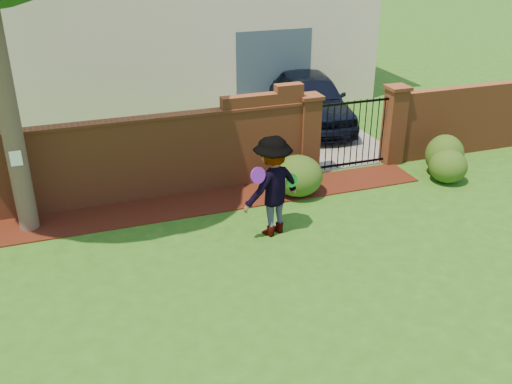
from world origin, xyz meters
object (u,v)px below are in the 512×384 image
object	(u,v)px
man	(274,187)
frisbee_purple	(258,175)
car	(313,101)
frisbee_green	(292,180)

from	to	relation	value
man	frisbee_purple	size ratio (longest dim) A/B	6.40
car	frisbee_green	distance (m)	5.97
car	frisbee_green	world-z (taller)	car
man	frisbee_purple	world-z (taller)	man
man	frisbee_green	size ratio (longest dim) A/B	7.30
man	frisbee_green	world-z (taller)	man
car	man	bearing A→B (deg)	-112.86
man	frisbee_purple	distance (m)	0.57
car	frisbee_green	bearing A→B (deg)	-110.11
car	man	size ratio (longest dim) A/B	2.29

